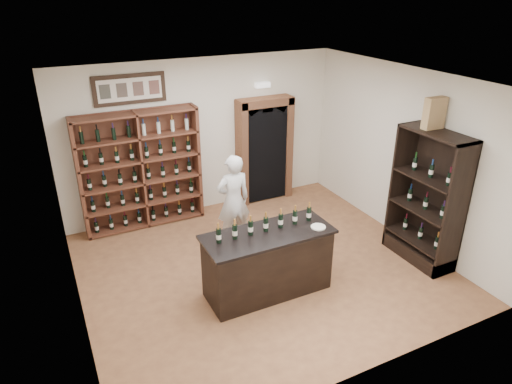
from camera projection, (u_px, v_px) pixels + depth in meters
floor at (261, 267)px, 7.43m from camera, size 5.50×5.50×0.00m
ceiling at (262, 81)px, 6.17m from camera, size 5.50×5.50×0.00m
wall_back at (203, 137)px, 8.84m from camera, size 5.50×0.04×3.00m
wall_left at (66, 222)px, 5.69m from camera, size 0.04×5.00×3.00m
wall_right at (403, 155)px, 7.91m from camera, size 0.04×5.00×3.00m
wine_shelf at (140, 170)px, 8.34m from camera, size 2.20×0.38×2.20m
framed_picture at (130, 89)px, 7.85m from camera, size 1.25×0.04×0.52m
arched_doorway at (264, 148)px, 9.35m from camera, size 1.17×0.35×2.17m
emergency_light at (263, 85)px, 8.90m from camera, size 0.30×0.10×0.10m
tasting_counter at (268, 263)px, 6.65m from camera, size 1.88×0.78×1.00m
counter_bottle_0 at (219, 236)px, 6.16m from camera, size 0.07×0.07×0.30m
counter_bottle_1 at (235, 232)px, 6.26m from camera, size 0.07×0.07×0.30m
counter_bottle_2 at (251, 228)px, 6.36m from camera, size 0.07×0.07×0.30m
counter_bottle_3 at (266, 224)px, 6.45m from camera, size 0.07×0.07×0.30m
counter_bottle_4 at (281, 221)px, 6.55m from camera, size 0.07×0.07×0.30m
counter_bottle_5 at (295, 217)px, 6.65m from camera, size 0.07×0.07×0.30m
counter_bottle_6 at (309, 214)px, 6.74m from camera, size 0.07×0.07×0.30m
side_cabinet at (425, 217)px, 7.40m from camera, size 0.48×1.20×2.20m
shopkeeper at (233, 201)px, 7.80m from camera, size 0.61×0.40×1.65m
plate at (318, 227)px, 6.58m from camera, size 0.22×0.22×0.02m
wine_crate at (434, 113)px, 6.83m from camera, size 0.34×0.15×0.48m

